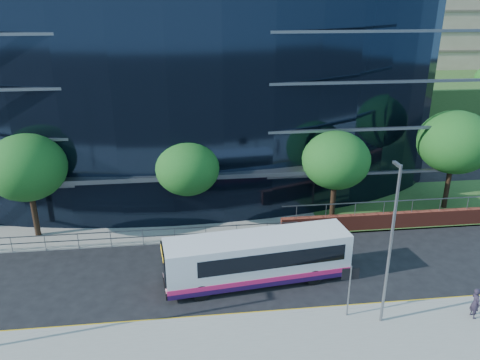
{
  "coord_description": "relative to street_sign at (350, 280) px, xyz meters",
  "views": [
    {
      "loc": [
        -2.99,
        -19.92,
        14.71
      ],
      "look_at": [
        0.34,
        8.0,
        3.79
      ],
      "focal_mm": 35.0,
      "sensor_mm": 36.0,
      "label": 1
    }
  ],
  "objects": [
    {
      "name": "glass_office",
      "position": [
        -8.5,
        22.44,
        5.85
      ],
      "size": [
        44.0,
        23.1,
        16.0
      ],
      "color": "black",
      "rests_on": "ground"
    },
    {
      "name": "far_forecourt",
      "position": [
        -10.5,
        12.59,
        -2.1
      ],
      "size": [
        50.0,
        8.0,
        0.1
      ],
      "primitive_type": "cube",
      "color": "gray",
      "rests_on": "ground"
    },
    {
      "name": "tree_dist_e",
      "position": [
        19.5,
        41.59,
        2.39
      ],
      "size": [
        4.62,
        4.62,
        6.51
      ],
      "color": "black",
      "rests_on": "ground"
    },
    {
      "name": "kerb",
      "position": [
        -4.5,
        0.59,
        -2.07
      ],
      "size": [
        80.0,
        0.25,
        0.16
      ],
      "primitive_type": "cube",
      "color": "gray",
      "rests_on": "ground"
    },
    {
      "name": "apartment_block",
      "position": [
        27.5,
        58.8,
        8.96
      ],
      "size": [
        60.0,
        42.0,
        30.0
      ],
      "color": "#2D511E",
      "rests_on": "ground"
    },
    {
      "name": "tree_far_c",
      "position": [
        2.5,
        10.59,
        2.39
      ],
      "size": [
        4.62,
        4.62,
        6.51
      ],
      "color": "black",
      "rests_on": "ground"
    },
    {
      "name": "yellow_line_outer",
      "position": [
        -4.5,
        0.79,
        -2.14
      ],
      "size": [
        80.0,
        0.08,
        0.01
      ],
      "primitive_type": "cube",
      "color": "gold",
      "rests_on": "ground"
    },
    {
      "name": "tree_far_b",
      "position": [
        -7.5,
        11.09,
        2.06
      ],
      "size": [
        4.29,
        4.29,
        6.05
      ],
      "color": "black",
      "rests_on": "ground"
    },
    {
      "name": "tree_far_a",
      "position": [
        -17.5,
        10.59,
        2.71
      ],
      "size": [
        4.95,
        4.95,
        6.98
      ],
      "color": "black",
      "rests_on": "ground"
    },
    {
      "name": "streetlight_east",
      "position": [
        1.5,
        -0.59,
        2.29
      ],
      "size": [
        0.15,
        0.77,
        8.0
      ],
      "color": "slate",
      "rests_on": "pavement_near"
    },
    {
      "name": "tree_far_d",
      "position": [
        11.5,
        11.59,
        3.04
      ],
      "size": [
        5.28,
        5.28,
        7.44
      ],
      "color": "black",
      "rests_on": "ground"
    },
    {
      "name": "street_sign",
      "position": [
        0.0,
        0.0,
        0.0
      ],
      "size": [
        0.85,
        0.09,
        2.8
      ],
      "color": "slate",
      "rests_on": "pavement_near"
    },
    {
      "name": "ground",
      "position": [
        -4.5,
        1.59,
        -2.15
      ],
      "size": [
        200.0,
        200.0,
        0.0
      ],
      "primitive_type": "plane",
      "color": "black",
      "rests_on": "ground"
    },
    {
      "name": "pedestrian",
      "position": [
        6.1,
        -0.86,
        -1.2
      ],
      "size": [
        0.38,
        0.58,
        1.6
      ],
      "primitive_type": "imported",
      "rotation": [
        0.0,
        0.0,
        1.57
      ],
      "color": "#241E2D",
      "rests_on": "pavement_near"
    },
    {
      "name": "guard_railings",
      "position": [
        -12.5,
        8.59,
        -1.33
      ],
      "size": [
        24.0,
        0.05,
        1.1
      ],
      "color": "slate",
      "rests_on": "ground"
    },
    {
      "name": "city_bus",
      "position": [
        -3.8,
        3.7,
        -0.69
      ],
      "size": [
        10.4,
        3.51,
        2.76
      ],
      "rotation": [
        0.0,
        0.0,
        0.12
      ],
      "color": "silver",
      "rests_on": "ground"
    },
    {
      "name": "yellow_line_inner",
      "position": [
        -4.5,
        0.94,
        -2.14
      ],
      "size": [
        80.0,
        0.08,
        0.01
      ],
      "primitive_type": "cube",
      "color": "gold",
      "rests_on": "ground"
    }
  ]
}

